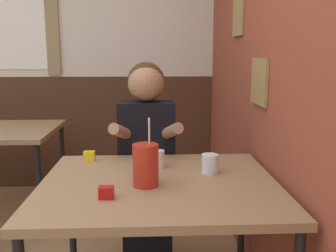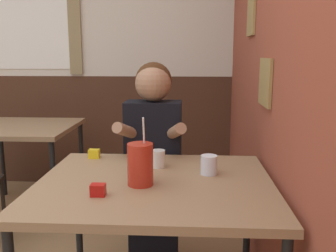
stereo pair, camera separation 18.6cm
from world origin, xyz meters
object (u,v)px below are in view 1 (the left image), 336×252
(cocktail_pitcher, at_px, (146,165))
(person_seated, at_px, (147,159))
(background_table, at_px, (2,138))
(main_table, at_px, (159,193))

(cocktail_pitcher, bearing_deg, person_seated, 90.20)
(background_table, bearing_deg, main_table, -46.67)
(main_table, bearing_deg, background_table, 133.33)
(main_table, height_order, cocktail_pitcher, cocktail_pitcher)
(main_table, xyz_separation_m, person_seated, (-0.06, 0.59, 0.00))
(person_seated, bearing_deg, cocktail_pitcher, -89.80)
(person_seated, bearing_deg, main_table, -83.98)
(main_table, relative_size, cocktail_pitcher, 3.51)
(person_seated, xyz_separation_m, cocktail_pitcher, (0.00, -0.64, 0.15))
(cocktail_pitcher, bearing_deg, background_table, 130.71)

